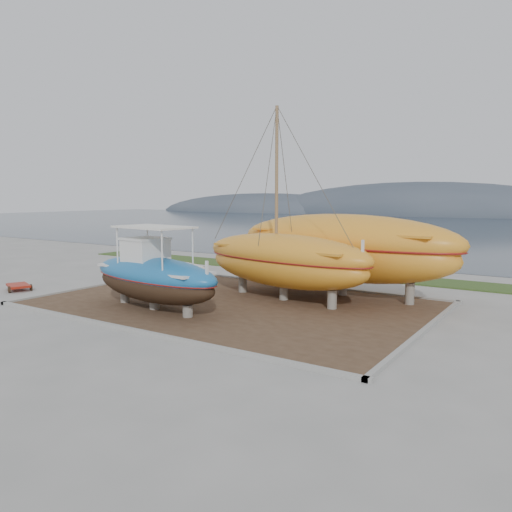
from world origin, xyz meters
The scene contains 10 objects.
ground centered at (0.00, 0.00, 0.00)m, with size 140.00×140.00×0.00m, color gray.
dirt_patch centered at (0.00, 4.00, 0.03)m, with size 18.00×12.00×0.06m, color #422D1E.
curb_frame centered at (0.00, 4.00, 0.07)m, with size 18.60×12.60×0.15m, color gray, non-canonical shape.
grass_strip centered at (0.00, 15.50, 0.04)m, with size 44.00×3.00×0.08m, color #284219.
sea centered at (0.00, 70.00, 0.00)m, with size 260.00×100.00×0.04m, color #192633, non-canonical shape.
blue_caique centered at (-2.21, 1.02, 1.95)m, with size 7.87×2.46×3.79m, color #1A63A3, non-canonical shape.
white_dinghy centered at (-5.65, 5.98, 0.75)m, with size 4.58×1.72×1.38m, color silver, non-canonical shape.
orange_sailboat centered at (1.69, 6.06, 4.79)m, with size 10.01×2.95×9.46m, color orange, non-canonical shape.
orange_bare_hull centered at (3.65, 8.79, 2.11)m, with size 12.49×3.75×4.09m, color orange, non-canonical shape.
red_trailer centered at (-11.96, 0.37, 0.17)m, with size 2.39×1.19×0.34m, color #A72212, non-canonical shape.
Camera 1 is at (13.93, -15.07, 5.21)m, focal length 35.00 mm.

